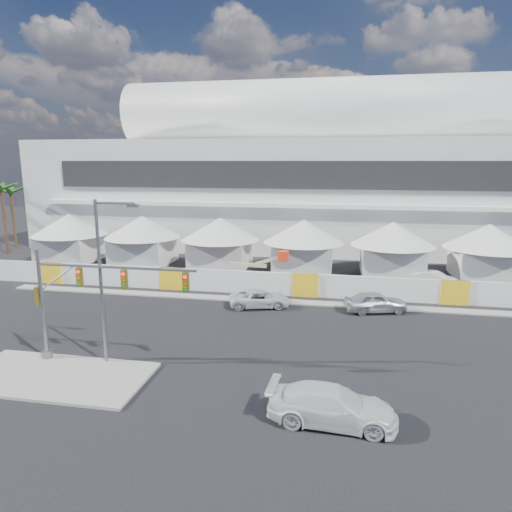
% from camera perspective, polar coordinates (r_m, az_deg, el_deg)
% --- Properties ---
extents(ground, '(160.00, 160.00, 0.00)m').
position_cam_1_polar(ground, '(27.30, -9.39, -13.04)').
color(ground, black).
rests_on(ground, ground).
extents(median_island, '(10.00, 5.00, 0.15)m').
position_cam_1_polar(median_island, '(27.47, -23.83, -13.61)').
color(median_island, gray).
rests_on(median_island, ground).
extents(far_curb, '(80.00, 1.20, 0.12)m').
position_cam_1_polar(far_curb, '(39.12, 26.95, -6.37)').
color(far_curb, gray).
rests_on(far_curb, ground).
extents(stadium, '(80.00, 24.80, 21.98)m').
position_cam_1_polar(stadium, '(64.74, 10.72, 9.89)').
color(stadium, silver).
rests_on(stadium, ground).
extents(tent_row, '(53.40, 8.40, 5.40)m').
position_cam_1_polar(tent_row, '(48.63, 0.67, 2.05)').
color(tent_row, silver).
rests_on(tent_row, ground).
extents(hoarding_fence, '(70.00, 0.25, 2.00)m').
position_cam_1_polar(hoarding_fence, '(39.21, 6.20, -3.64)').
color(hoarding_fence, white).
rests_on(hoarding_fence, ground).
extents(palm_cluster, '(10.60, 10.60, 8.55)m').
position_cam_1_polar(palm_cluster, '(67.69, -28.22, 6.60)').
color(palm_cluster, '#47331E').
rests_on(palm_cluster, ground).
extents(sedan_silver, '(3.01, 5.03, 1.60)m').
position_cam_1_polar(sedan_silver, '(36.30, 14.72, -5.57)').
color(sedan_silver, silver).
rests_on(sedan_silver, ground).
extents(pickup_curb, '(3.43, 5.24, 1.34)m').
position_cam_1_polar(pickup_curb, '(36.35, 0.45, -5.36)').
color(pickup_curb, silver).
rests_on(pickup_curb, ground).
extents(pickup_near, '(2.60, 5.81, 1.65)m').
position_cam_1_polar(pickup_near, '(21.42, 9.48, -17.95)').
color(pickup_near, silver).
rests_on(pickup_near, ground).
extents(lot_car_a, '(2.76, 4.02, 1.25)m').
position_cam_1_polar(lot_car_a, '(45.86, 21.53, -2.61)').
color(lot_car_a, silver).
rests_on(lot_car_a, ground).
extents(traffic_mast, '(9.60, 0.62, 6.39)m').
position_cam_1_polar(traffic_mast, '(27.53, -21.47, -5.08)').
color(traffic_mast, gray).
rests_on(traffic_mast, median_island).
extents(streetlight_median, '(2.56, 0.26, 9.25)m').
position_cam_1_polar(streetlight_median, '(26.44, -18.45, -1.80)').
color(streetlight_median, gray).
rests_on(streetlight_median, median_island).
extents(boom_lift, '(6.68, 1.81, 3.36)m').
position_cam_1_polar(boom_lift, '(43.09, -1.59, -2.29)').
color(boom_lift, red).
rests_on(boom_lift, ground).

